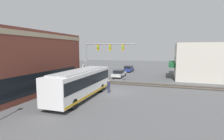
% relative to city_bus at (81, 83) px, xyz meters
% --- Properties ---
extents(ground_plane, '(120.00, 120.00, 0.00)m').
position_rel_city_bus_xyz_m(ground_plane, '(3.66, -2.80, -1.74)').
color(ground_plane, '#565659').
extents(brick_building, '(19.27, 11.31, 7.53)m').
position_rel_city_bus_xyz_m(brick_building, '(-1.19, 10.31, 2.03)').
color(brick_building, brown).
rests_on(brick_building, ground).
extents(shop_building, '(9.88, 8.75, 6.47)m').
position_rel_city_bus_xyz_m(shop_building, '(18.30, -14.04, 1.49)').
color(shop_building, beige).
rests_on(shop_building, ground).
extents(city_bus, '(10.85, 2.59, 3.14)m').
position_rel_city_bus_xyz_m(city_bus, '(0.00, 0.00, 0.00)').
color(city_bus, white).
rests_on(city_bus, ground).
extents(traffic_signal_gantry, '(0.42, 8.03, 6.58)m').
position_rel_city_bus_xyz_m(traffic_signal_gantry, '(8.12, 0.83, 3.18)').
color(traffic_signal_gantry, gray).
rests_on(traffic_signal_gantry, ground).
extents(crossing_signal, '(1.41, 1.18, 3.81)m').
position_rel_city_bus_xyz_m(crossing_signal, '(7.57, 3.50, 0.56)').
color(crossing_signal, gray).
rests_on(crossing_signal, ground).
extents(rail_track_near, '(2.60, 60.00, 0.15)m').
position_rel_city_bus_xyz_m(rail_track_near, '(9.66, -2.80, -1.71)').
color(rail_track_near, '#332D28').
rests_on(rail_track_near, ground).
extents(parked_car_white, '(4.78, 1.82, 1.42)m').
position_rel_city_bus_xyz_m(parked_car_white, '(15.54, -0.00, -1.07)').
color(parked_car_white, silver).
rests_on(parked_car_white, ground).
extents(parked_car_blue, '(4.77, 1.82, 1.46)m').
position_rel_city_bus_xyz_m(parked_car_blue, '(24.09, -0.00, -1.06)').
color(parked_car_blue, navy).
rests_on(parked_car_blue, ground).
extents(pedestrian_at_crossing, '(0.34, 0.34, 1.70)m').
position_rel_city_bus_xyz_m(pedestrian_at_crossing, '(7.38, 2.00, -0.87)').
color(pedestrian_at_crossing, black).
rests_on(pedestrian_at_crossing, ground).
extents(pedestrian_near_bus, '(0.34, 0.34, 1.62)m').
position_rel_city_bus_xyz_m(pedestrian_near_bus, '(3.18, -2.10, -0.91)').
color(pedestrian_near_bus, '#2D3351').
rests_on(pedestrian_near_bus, ground).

